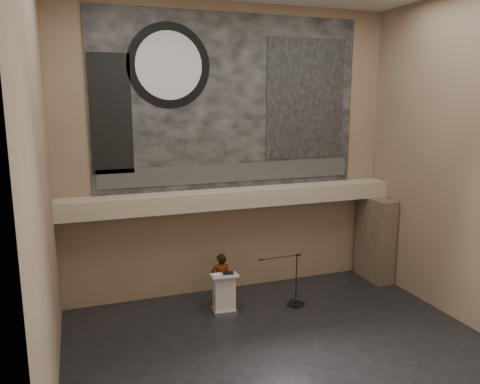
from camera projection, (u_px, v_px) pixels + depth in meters
name	position (u px, v px, depth m)	size (l,w,h in m)	color
floor	(285.00, 350.00, 11.00)	(10.00, 10.00, 0.00)	black
wall_back	(231.00, 152.00, 13.87)	(10.00, 0.02, 8.50)	#7C644F
wall_front	(414.00, 213.00, 6.48)	(10.00, 0.02, 8.50)	#7C644F
wall_left	(41.00, 185.00, 8.53)	(0.02, 8.00, 8.50)	#7C644F
wall_right	(468.00, 162.00, 11.81)	(0.02, 8.00, 8.50)	#7C644F
soffit	(235.00, 198.00, 13.75)	(10.00, 0.80, 0.50)	tan
sprinkler_left	(183.00, 212.00, 13.24)	(0.04, 0.04, 0.06)	#B2893D
sprinkler_right	(294.00, 203.00, 14.39)	(0.04, 0.04, 0.06)	#B2893D
banner	(231.00, 103.00, 13.56)	(8.00, 0.05, 5.00)	black
banner_text_strip	(232.00, 173.00, 13.92)	(7.76, 0.02, 0.55)	#2F2F2F
banner_clock_rim	(169.00, 66.00, 12.74)	(2.30, 2.30, 0.02)	black
banner_clock_face	(169.00, 66.00, 12.72)	(1.84, 1.84, 0.02)	silver
banner_building_print	(306.00, 99.00, 14.29)	(2.60, 0.02, 3.60)	black
banner_brick_print	(111.00, 114.00, 12.47)	(1.10, 0.02, 3.20)	black
stone_pier	(375.00, 239.00, 15.17)	(0.60, 1.40, 2.70)	#46392B
lectern	(224.00, 293.00, 12.90)	(0.76, 0.57, 1.14)	silver
binder	(228.00, 273.00, 12.79)	(0.29, 0.23, 0.04)	black
papers	(218.00, 275.00, 12.73)	(0.20, 0.28, 0.01)	white
speaker_person	(221.00, 280.00, 13.26)	(0.56, 0.37, 1.54)	white
mic_stand	(295.00, 297.00, 13.39)	(1.41, 0.52, 1.53)	black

